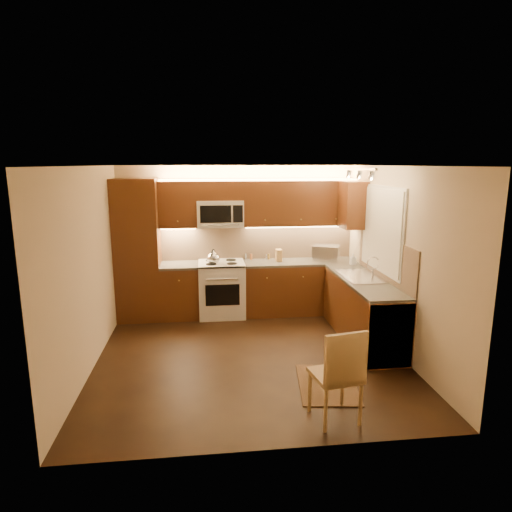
{
  "coord_description": "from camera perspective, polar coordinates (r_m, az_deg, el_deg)",
  "views": [
    {
      "loc": [
        -0.56,
        -5.48,
        2.53
      ],
      "look_at": [
        0.15,
        0.55,
        1.25
      ],
      "focal_mm": 30.87,
      "sensor_mm": 36.0,
      "label": 1
    }
  ],
  "objects": [
    {
      "name": "dining_chair",
      "position": [
        4.58,
        10.25,
        -14.69
      ],
      "size": [
        0.51,
        0.51,
        0.99
      ],
      "primitive_type": null,
      "rotation": [
        0.0,
        0.0,
        0.18
      ],
      "color": "#A77D4B",
      "rests_on": "floor"
    },
    {
      "name": "microwave",
      "position": [
        7.34,
        -4.66,
        5.53
      ],
      "size": [
        0.76,
        0.38,
        0.44
      ],
      "primitive_type": null,
      "color": "silver",
      "rests_on": "wall_back"
    },
    {
      "name": "spice_jar_c",
      "position": [
        7.63,
        1.4,
        -0.07
      ],
      "size": [
        0.05,
        0.05,
        0.09
      ],
      "primitive_type": "cylinder",
      "rotation": [
        0.0,
        0.0,
        -0.36
      ],
      "color": "silver",
      "rests_on": "counter_back_right"
    },
    {
      "name": "floor",
      "position": [
        6.06,
        -0.82,
        -12.77
      ],
      "size": [
        4.0,
        4.0,
        0.01
      ],
      "primitive_type": "cube",
      "color": "black",
      "rests_on": "ground"
    },
    {
      "name": "spice_jar_a",
      "position": [
        7.62,
        -1.29,
        -0.05
      ],
      "size": [
        0.06,
        0.06,
        0.11
      ],
      "primitive_type": "cylinder",
      "rotation": [
        0.0,
        0.0,
        0.31
      ],
      "color": "silver",
      "rests_on": "counter_back_right"
    },
    {
      "name": "knife_block",
      "position": [
        7.48,
        2.97,
        0.1
      ],
      "size": [
        0.1,
        0.15,
        0.2
      ],
      "primitive_type": "cube",
      "rotation": [
        0.0,
        0.0,
        0.07
      ],
      "color": "#A77D4B",
      "rests_on": "counter_back_right"
    },
    {
      "name": "counter_right",
      "position": [
        6.51,
        13.86,
        -3.13
      ],
      "size": [
        0.6,
        2.0,
        0.04
      ],
      "primitive_type": "cube",
      "color": "#373532",
      "rests_on": "base_cab_right"
    },
    {
      "name": "rug",
      "position": [
        5.4,
        9.19,
        -16.07
      ],
      "size": [
        0.77,
        1.06,
        0.01
      ],
      "primitive_type": "cube",
      "rotation": [
        0.0,
        0.0,
        -0.13
      ],
      "color": "black",
      "rests_on": "floor"
    },
    {
      "name": "wall_back",
      "position": [
        7.61,
        -2.4,
        2.2
      ],
      "size": [
        4.0,
        0.01,
        2.5
      ],
      "primitive_type": "cube",
      "color": "#C8B292",
      "rests_on": "ground"
    },
    {
      "name": "wall_left",
      "position": [
        5.81,
        -20.9,
        -1.62
      ],
      "size": [
        0.01,
        4.0,
        2.5
      ],
      "primitive_type": "cube",
      "color": "#C8B292",
      "rests_on": "ground"
    },
    {
      "name": "backsplash_back",
      "position": [
        7.64,
        0.23,
        1.88
      ],
      "size": [
        3.3,
        0.02,
        0.6
      ],
      "primitive_type": "cube",
      "color": "tan",
      "rests_on": "wall_back"
    },
    {
      "name": "upper_cab_bridge",
      "position": [
        7.32,
        -4.72,
        8.46
      ],
      "size": [
        0.76,
        0.35,
        0.31
      ],
      "primitive_type": "cube",
      "color": "#4E2C10",
      "rests_on": "wall_back"
    },
    {
      "name": "spice_jar_b",
      "position": [
        7.63,
        1.67,
        -0.07
      ],
      "size": [
        0.04,
        0.04,
        0.1
      ],
      "primitive_type": "cylinder",
      "rotation": [
        0.0,
        0.0,
        -0.04
      ],
      "color": "olive",
      "rests_on": "counter_back_right"
    },
    {
      "name": "dishwasher",
      "position": [
        6.03,
        15.98,
        -8.96
      ],
      "size": [
        0.58,
        0.6,
        0.84
      ],
      "primitive_type": "cube",
      "color": "silver",
      "rests_on": "floor"
    },
    {
      "name": "ceiling",
      "position": [
        5.51,
        -0.9,
        11.6
      ],
      "size": [
        4.0,
        4.0,
        0.01
      ],
      "primitive_type": "cube",
      "color": "beige",
      "rests_on": "ground"
    },
    {
      "name": "spice_jar_d",
      "position": [
        7.6,
        -0.63,
        -0.09
      ],
      "size": [
        0.05,
        0.05,
        0.1
      ],
      "primitive_type": "cylinder",
      "rotation": [
        0.0,
        0.0,
        -0.35
      ],
      "color": "#A45E31",
      "rests_on": "counter_back_right"
    },
    {
      "name": "counter_back_right",
      "position": [
        7.54,
        5.71,
        -0.8
      ],
      "size": [
        1.92,
        0.6,
        0.04
      ],
      "primitive_type": "cube",
      "color": "#373532",
      "rests_on": "base_cab_back_right"
    },
    {
      "name": "upper_cab_right_corner",
      "position": [
        7.31,
        12.44,
        6.48
      ],
      "size": [
        0.35,
        0.5,
        0.75
      ],
      "primitive_type": "cube",
      "color": "#4E2C10",
      "rests_on": "wall_right"
    },
    {
      "name": "upper_cab_back_right",
      "position": [
        7.51,
        5.66,
        6.84
      ],
      "size": [
        1.92,
        0.35,
        0.75
      ],
      "primitive_type": "cube",
      "color": "#4E2C10",
      "rests_on": "wall_back"
    },
    {
      "name": "pantry",
      "position": [
        7.39,
        -15.07,
        0.73
      ],
      "size": [
        0.7,
        0.6,
        2.3
      ],
      "primitive_type": "cube",
      "color": "#4E2C10",
      "rests_on": "floor"
    },
    {
      "name": "track_light_bar",
      "position": [
        6.25,
        13.27,
        10.95
      ],
      "size": [
        0.04,
        1.2,
        0.03
      ],
      "primitive_type": "cube",
      "color": "silver",
      "rests_on": "ceiling"
    },
    {
      "name": "kettle",
      "position": [
        7.2,
        -5.56,
        -0.06
      ],
      "size": [
        0.28,
        0.28,
        0.25
      ],
      "primitive_type": null,
      "rotation": [
        0.0,
        0.0,
        -0.38
      ],
      "color": "silver",
      "rests_on": "stove"
    },
    {
      "name": "window_frame",
      "position": [
        6.61,
        16.04,
        3.35
      ],
      "size": [
        0.03,
        1.44,
        1.24
      ],
      "primitive_type": "cube",
      "color": "silver",
      "rests_on": "wall_right"
    },
    {
      "name": "faucet",
      "position": [
        6.67,
        14.93,
        -1.33
      ],
      "size": [
        0.2,
        0.04,
        0.3
      ],
      "primitive_type": null,
      "color": "silver",
      "rests_on": "counter_right"
    },
    {
      "name": "upper_cab_back_left",
      "position": [
        7.35,
        -10.11,
        6.6
      ],
      "size": [
        0.62,
        0.35,
        0.75
      ],
      "primitive_type": "cube",
      "color": "#4E2C10",
      "rests_on": "wall_back"
    },
    {
      "name": "wall_front",
      "position": [
        3.75,
        2.29,
        -8.05
      ],
      "size": [
        4.0,
        0.01,
        2.5
      ],
      "primitive_type": "cube",
      "color": "#C8B292",
      "rests_on": "ground"
    },
    {
      "name": "base_cab_back_right",
      "position": [
        7.65,
        5.64,
        -4.09
      ],
      "size": [
        1.92,
        0.6,
        0.86
      ],
      "primitive_type": "cube",
      "color": "#4E2C10",
      "rests_on": "floor"
    },
    {
      "name": "base_cab_back_left",
      "position": [
        7.49,
        -9.76,
        -4.55
      ],
      "size": [
        0.62,
        0.6,
        0.86
      ],
      "primitive_type": "cube",
      "color": "#4E2C10",
      "rests_on": "floor"
    },
    {
      "name": "base_cab_right",
      "position": [
        6.64,
        13.67,
        -6.89
      ],
      "size": [
        0.6,
        2.0,
        0.86
      ],
      "primitive_type": "cube",
      "color": "#4E2C10",
      "rests_on": "floor"
    },
    {
      "name": "wall_right",
      "position": [
        6.18,
        17.92,
        -0.63
      ],
      "size": [
        0.01,
        4.0,
        2.5
      ],
      "primitive_type": "cube",
      "color": "#C8B292",
      "rests_on": "ground"
    },
    {
      "name": "counter_back_left",
      "position": [
        7.38,
        -9.88,
        -1.2
      ],
      "size": [
        0.62,
        0.6,
        0.04
      ],
      "primitive_type": "cube",
      "color": "#373532",
      "rests_on": "base_cab_back_left"
    },
    {
      "name": "sink",
      "position": [
        6.62,
        13.45,
        -2.01
      ],
      "size": [
        0.52,
        0.86,
        0.15
      ],
      "primitive_type": null,
      "color": "silver",
      "rests_on": "counter_right"
    },
    {
      "name": "toaster_oven",
      "position": [
        7.62,
        9.08,
        0.4
      ],
      "size": [
        0.53,
        0.48,
        0.26
      ],
      "primitive_type": "cube",
      "rotation": [
        0.0,
        0.0,
        -0.43
      ],
      "color": "silver",
      "rests_on": "counter_back_right"
    },
    {
      "name": "backsplash_right",
      "position": [
        6.54,
        16.38,
        -0.31
      ],
      "size": [
        0.02,
        2.0,
        0.6
      ],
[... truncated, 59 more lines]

